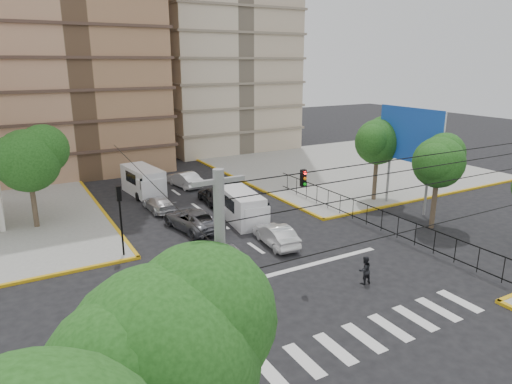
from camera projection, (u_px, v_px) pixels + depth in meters
ground at (300, 279)px, 25.37m from camera, size 160.00×160.00×0.00m
sidewalk_ne at (344, 168)px, 51.56m from camera, size 26.00×26.00×0.15m
crosswalk_stripes at (377, 332)px, 20.36m from camera, size 12.00×2.40×0.01m
stop_line at (288, 270)px, 26.38m from camera, size 13.00×0.40×0.01m
park_fence at (366, 226)px, 33.40m from camera, size 0.10×22.50×1.66m
billboard at (410, 136)px, 35.58m from camera, size 0.36×6.20×8.10m
tree_sw_near at (165, 353)px, 10.40m from camera, size 5.63×4.60×7.57m
tree_park_a at (439, 160)px, 31.88m from camera, size 4.41×3.60×6.83m
tree_park_c at (379, 140)px, 38.11m from camera, size 4.65×3.80×7.25m
tree_tudor at (29, 158)px, 31.67m from camera, size 5.39×4.40×7.43m
traffic_light_nw at (120, 209)px, 27.33m from camera, size 0.28×0.22×4.40m
traffic_light_hanging at (328, 185)px, 22.04m from camera, size 18.00×9.12×0.92m
utility_pole_sw at (222, 328)px, 12.26m from camera, size 1.40×0.28×9.00m
van_right_lane at (243, 208)px, 33.89m from camera, size 2.60×5.35×2.32m
van_left_lane at (144, 182)px, 40.91m from camera, size 2.73×5.70×2.48m
car_silver_front_left at (227, 253)px, 27.20m from camera, size 1.76×3.74×1.24m
car_white_front_right at (276, 235)px, 29.86m from camera, size 1.85×4.38×1.41m
car_grey_mid_left at (193, 219)px, 32.68m from camera, size 3.36×5.72×1.49m
car_silver_rear_left at (159, 203)px, 36.76m from camera, size 1.82×4.25×1.22m
car_darkgrey_mid_right at (214, 195)px, 38.62m from camera, size 2.01×4.44×1.48m
car_white_rear_right at (184, 179)px, 43.76m from camera, size 2.21×4.71×1.49m
pedestrian_crosswalk at (365, 270)px, 24.65m from camera, size 0.78×0.62×1.58m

